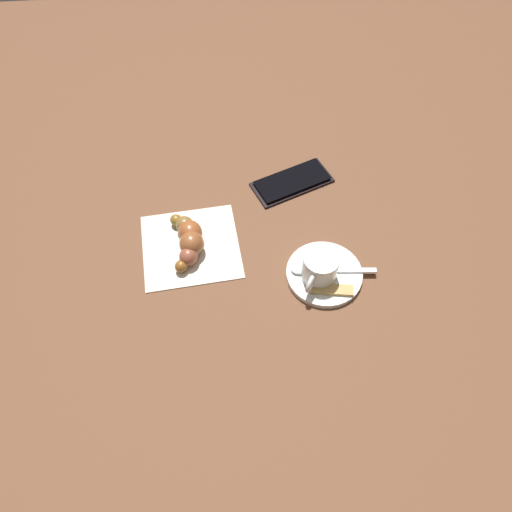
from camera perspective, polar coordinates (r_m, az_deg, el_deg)
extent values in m
plane|color=brown|center=(0.85, -1.19, -1.17)|extent=(1.80, 1.80, 0.00)
cylinder|color=silver|center=(0.84, 7.84, -2.06)|extent=(0.13, 0.13, 0.01)
cylinder|color=silver|center=(0.81, 7.38, -1.26)|extent=(0.06, 0.06, 0.05)
cylinder|color=#422B0F|center=(0.81, 7.43, -0.99)|extent=(0.05, 0.05, 0.00)
torus|color=silver|center=(0.79, 6.34, -3.11)|extent=(0.02, 0.03, 0.03)
cube|color=silver|center=(0.84, 9.88, -1.65)|extent=(0.12, 0.02, 0.00)
ellipsoid|color=silver|center=(0.83, 5.01, -1.60)|extent=(0.03, 0.02, 0.01)
cube|color=tan|center=(0.82, 8.73, -3.83)|extent=(0.07, 0.03, 0.01)
cube|color=silver|center=(0.88, -7.52, 1.14)|extent=(0.18, 0.18, 0.00)
ellipsoid|color=brown|center=(0.84, -8.59, -1.38)|extent=(0.03, 0.03, 0.02)
ellipsoid|color=brown|center=(0.84, -7.76, -0.03)|extent=(0.04, 0.04, 0.03)
ellipsoid|color=brown|center=(0.85, -7.43, 1.45)|extent=(0.05, 0.05, 0.04)
ellipsoid|color=#954E28|center=(0.87, -7.57, 2.68)|extent=(0.05, 0.05, 0.04)
ellipsoid|color=brown|center=(0.88, -8.17, 3.53)|extent=(0.05, 0.05, 0.03)
ellipsoid|color=brown|center=(0.90, -9.16, 4.09)|extent=(0.03, 0.03, 0.02)
cube|color=black|center=(0.96, 4.17, 8.51)|extent=(0.17, 0.12, 0.01)
cube|color=black|center=(0.96, 4.19, 8.72)|extent=(0.15, 0.11, 0.00)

